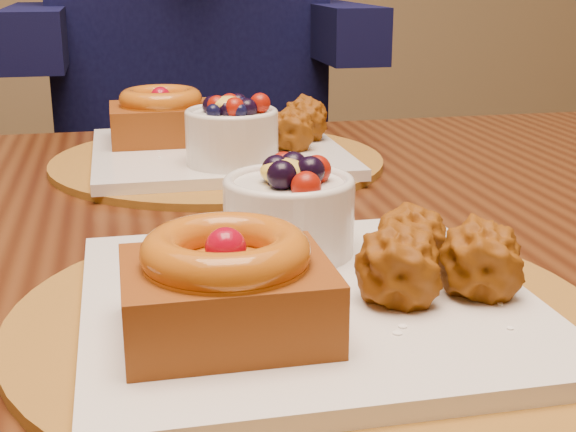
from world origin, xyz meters
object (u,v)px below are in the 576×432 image
object	(u,v)px
place_setting_near	(300,280)
chair_far	(225,225)
place_setting_far	(215,141)
dining_table	(251,300)

from	to	relation	value
place_setting_near	chair_far	xyz separation A→B (m)	(0.09, 1.06, -0.31)
place_setting_near	place_setting_far	distance (m)	0.43
place_setting_near	chair_far	size ratio (longest dim) A/B	0.44
chair_far	place_setting_near	bearing A→B (deg)	-90.75
dining_table	place_setting_far	world-z (taller)	place_setting_far
place_setting_far	place_setting_near	bearing A→B (deg)	-89.96
place_setting_far	chair_far	world-z (taller)	chair_far
dining_table	place_setting_far	bearing A→B (deg)	90.93
place_setting_near	chair_far	distance (m)	1.11
chair_far	place_setting_far	bearing A→B (deg)	-94.07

